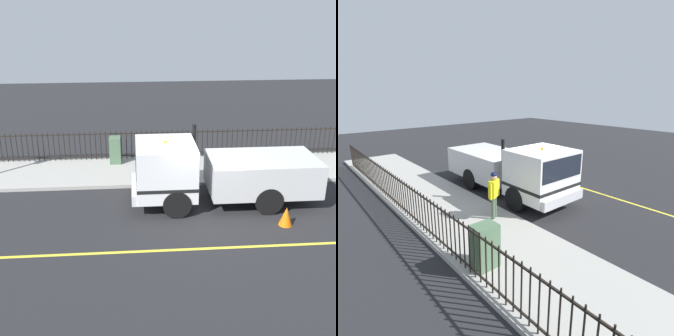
# 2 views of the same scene
# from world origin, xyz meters

# --- Properties ---
(ground_plane) EXTENTS (49.92, 49.92, 0.00)m
(ground_plane) POSITION_xyz_m (0.00, 0.00, 0.00)
(ground_plane) COLOR #232326
(ground_plane) RESTS_ON ground
(sidewalk_slab) EXTENTS (3.15, 22.69, 0.14)m
(sidewalk_slab) POSITION_xyz_m (3.54, 0.00, 0.07)
(sidewalk_slab) COLOR #A3A099
(sidewalk_slab) RESTS_ON ground
(lane_marking) EXTENTS (0.12, 20.42, 0.01)m
(lane_marking) POSITION_xyz_m (-2.55, 0.00, 0.00)
(lane_marking) COLOR yellow
(lane_marking) RESTS_ON ground
(work_truck) EXTENTS (2.32, 6.51, 2.63)m
(work_truck) POSITION_xyz_m (0.50, -0.35, 1.25)
(work_truck) COLOR white
(work_truck) RESTS_ON ground
(worker_standing) EXTENTS (0.56, 0.41, 1.67)m
(worker_standing) POSITION_xyz_m (2.69, 1.08, 1.16)
(worker_standing) COLOR yellow
(worker_standing) RESTS_ON sidewalk_slab
(iron_fence) EXTENTS (0.04, 19.32, 1.27)m
(iron_fence) POSITION_xyz_m (4.94, -0.00, 0.78)
(iron_fence) COLOR black
(iron_fence) RESTS_ON sidewalk_slab
(utility_cabinet) EXTENTS (0.62, 0.48, 1.14)m
(utility_cabinet) POSITION_xyz_m (4.51, 3.10, 0.71)
(utility_cabinet) COLOR #4C6B4C
(utility_cabinet) RESTS_ON sidewalk_slab
(traffic_cone) EXTENTS (0.44, 0.44, 0.63)m
(traffic_cone) POSITION_xyz_m (-1.35, -2.55, 0.31)
(traffic_cone) COLOR orange
(traffic_cone) RESTS_ON ground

